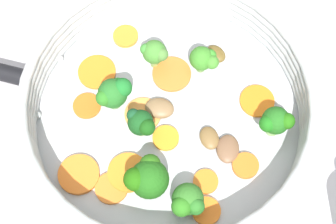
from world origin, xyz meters
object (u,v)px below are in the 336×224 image
(carrot_slice_1, at_px, (172,74))
(carrot_slice_11, at_px, (97,72))
(carrot_slice_7, at_px, (79,174))
(carrot_slice_8, at_px, (128,173))
(carrot_slice_5, at_px, (111,188))
(broccoli_floret_3, at_px, (114,93))
(skillet, at_px, (168,120))
(mushroom_piece_0, at_px, (216,54))
(carrot_slice_0, at_px, (206,211))
(broccoli_floret_6, at_px, (276,122))
(broccoli_floret_0, at_px, (203,59))
(broccoli_floret_2, at_px, (141,123))
(carrot_slice_2, at_px, (245,166))
(broccoli_floret_1, at_px, (147,178))
(carrot_slice_4, at_px, (143,114))
(carrot_slice_9, at_px, (206,182))
(carrot_slice_3, at_px, (166,138))
(broccoli_floret_5, at_px, (188,201))
(carrot_slice_6, at_px, (257,101))
(carrot_slice_10, at_px, (87,106))
(mushroom_piece_1, at_px, (228,149))
(carrot_slice_12, at_px, (126,36))
(mushroom_piece_3, at_px, (209,138))
(mushroom_piece_2, at_px, (162,106))

(carrot_slice_1, bearing_deg, carrot_slice_11, -140.14)
(carrot_slice_7, relative_size, carrot_slice_8, 1.02)
(carrot_slice_5, relative_size, broccoli_floret_3, 0.81)
(skillet, bearing_deg, broccoli_floret_3, -154.95)
(broccoli_floret_3, bearing_deg, mushroom_piece_0, 69.69)
(carrot_slice_0, distance_m, broccoli_floret_6, 0.12)
(broccoli_floret_0, relative_size, broccoli_floret_2, 0.96)
(carrot_slice_5, relative_size, broccoli_floret_0, 0.93)
(carrot_slice_2, bearing_deg, broccoli_floret_1, -126.36)
(carrot_slice_4, xyz_separation_m, carrot_slice_7, (-0.00, -0.10, 0.00))
(carrot_slice_9, bearing_deg, broccoli_floret_2, -178.23)
(broccoli_floret_6, bearing_deg, carrot_slice_3, -133.80)
(carrot_slice_7, height_order, carrot_slice_11, carrot_slice_7)
(carrot_slice_4, relative_size, mushroom_piece_0, 1.60)
(broccoli_floret_5, bearing_deg, carrot_slice_5, -152.65)
(carrot_slice_2, bearing_deg, carrot_slice_7, -135.10)
(carrot_slice_8, height_order, mushroom_piece_0, mushroom_piece_0)
(carrot_slice_3, xyz_separation_m, carrot_slice_6, (0.05, 0.11, -0.00))
(carrot_slice_2, height_order, carrot_slice_7, same)
(broccoli_floret_6, bearing_deg, carrot_slice_2, -85.74)
(skillet, relative_size, carrot_slice_11, 6.90)
(carrot_slice_1, bearing_deg, broccoli_floret_2, -73.20)
(broccoli_floret_1, distance_m, broccoli_floret_5, 0.05)
(carrot_slice_0, xyz_separation_m, carrot_slice_10, (-0.19, 0.00, -0.00))
(skillet, xyz_separation_m, broccoli_floret_6, (0.10, 0.07, 0.04))
(broccoli_floret_1, bearing_deg, carrot_slice_6, 80.95)
(carrot_slice_3, distance_m, carrot_slice_5, 0.08)
(carrot_slice_6, xyz_separation_m, mushroom_piece_1, (0.01, -0.07, 0.00))
(carrot_slice_5, relative_size, carrot_slice_11, 0.80)
(carrot_slice_11, relative_size, mushroom_piece_0, 1.72)
(carrot_slice_6, bearing_deg, broccoli_floret_0, -173.15)
(carrot_slice_6, bearing_deg, carrot_slice_2, -61.08)
(broccoli_floret_6, height_order, mushroom_piece_1, broccoli_floret_6)
(carrot_slice_3, distance_m, mushroom_piece_0, 0.12)
(skillet, distance_m, carrot_slice_6, 0.11)
(broccoli_floret_0, relative_size, broccoli_floret_6, 0.88)
(broccoli_floret_6, bearing_deg, carrot_slice_4, -146.02)
(carrot_slice_7, distance_m, broccoli_floret_5, 0.13)
(carrot_slice_12, height_order, mushroom_piece_3, mushroom_piece_3)
(carrot_slice_3, xyz_separation_m, broccoli_floret_6, (0.08, 0.09, 0.03))
(broccoli_floret_6, bearing_deg, skillet, -146.62)
(broccoli_floret_5, xyz_separation_m, mushroom_piece_2, (-0.10, 0.07, -0.02))
(broccoli_floret_2, relative_size, mushroom_piece_3, 1.43)
(carrot_slice_1, relative_size, mushroom_piece_1, 1.36)
(carrot_slice_1, height_order, broccoli_floret_0, broccoli_floret_0)
(mushroom_piece_0, bearing_deg, carrot_slice_10, -114.36)
(carrot_slice_8, distance_m, carrot_slice_11, 0.13)
(broccoli_floret_1, height_order, broccoli_floret_5, broccoli_floret_1)
(carrot_slice_10, bearing_deg, carrot_slice_1, 64.55)
(broccoli_floret_3, xyz_separation_m, mushroom_piece_1, (0.14, 0.04, -0.02))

